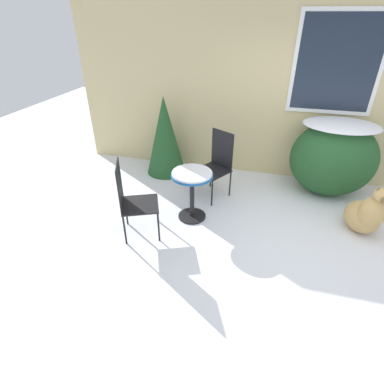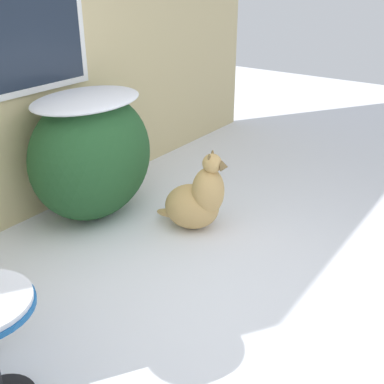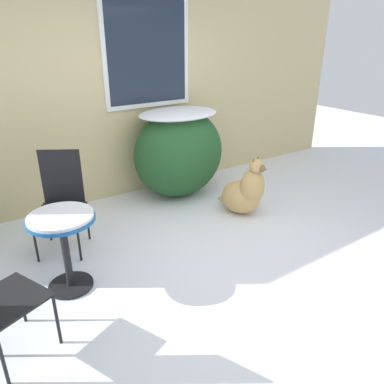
{
  "view_description": "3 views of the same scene",
  "coord_description": "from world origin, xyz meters",
  "px_view_note": "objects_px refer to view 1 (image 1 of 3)",
  "views": [
    {
      "loc": [
        -0.53,
        -3.03,
        2.61
      ],
      "look_at": [
        -1.45,
        0.46,
        0.43
      ],
      "focal_mm": 28.0,
      "sensor_mm": 36.0,
      "label": 1
    },
    {
      "loc": [
        -2.41,
        -1.57,
        2.28
      ],
      "look_at": [
        0.88,
        0.77,
        0.36
      ],
      "focal_mm": 45.0,
      "sensor_mm": 36.0,
      "label": 2
    },
    {
      "loc": [
        -2.12,
        -2.5,
        2.17
      ],
      "look_at": [
        0.0,
        0.6,
        0.55
      ],
      "focal_mm": 35.0,
      "sensor_mm": 36.0,
      "label": 3
    }
  ],
  "objects_px": {
    "patio_chair_near_table": "(216,163)",
    "dog": "(366,215)",
    "patio_chair_far_side": "(132,198)",
    "patio_table": "(192,184)"
  },
  "relations": [
    {
      "from": "patio_chair_near_table",
      "to": "dog",
      "type": "bearing_deg",
      "value": 18.47
    },
    {
      "from": "patio_chair_far_side",
      "to": "patio_table",
      "type": "bearing_deg",
      "value": -72.53
    },
    {
      "from": "patio_chair_near_table",
      "to": "patio_chair_far_side",
      "type": "distance_m",
      "value": 1.56
    },
    {
      "from": "patio_chair_near_table",
      "to": "dog",
      "type": "distance_m",
      "value": 2.21
    },
    {
      "from": "dog",
      "to": "patio_chair_far_side",
      "type": "bearing_deg",
      "value": 179.55
    },
    {
      "from": "patio_table",
      "to": "patio_chair_near_table",
      "type": "distance_m",
      "value": 0.77
    },
    {
      "from": "dog",
      "to": "patio_chair_near_table",
      "type": "bearing_deg",
      "value": 151.39
    },
    {
      "from": "patio_chair_near_table",
      "to": "patio_table",
      "type": "bearing_deg",
      "value": -73.7
    },
    {
      "from": "patio_table",
      "to": "dog",
      "type": "xyz_separation_m",
      "value": [
        2.34,
        0.25,
        -0.27
      ]
    },
    {
      "from": "patio_table",
      "to": "patio_chair_near_table",
      "type": "xyz_separation_m",
      "value": [
        0.2,
        0.74,
        -0.0
      ]
    }
  ]
}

